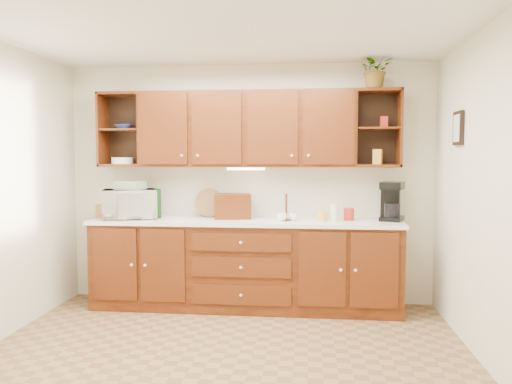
% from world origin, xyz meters
% --- Properties ---
extents(floor, '(4.00, 4.00, 0.00)m').
position_xyz_m(floor, '(0.00, 0.00, 0.00)').
color(floor, olive).
rests_on(floor, ground).
extents(ceiling, '(4.00, 4.00, 0.00)m').
position_xyz_m(ceiling, '(0.00, 0.00, 2.60)').
color(ceiling, white).
rests_on(ceiling, back_wall).
extents(back_wall, '(4.00, 0.00, 4.00)m').
position_xyz_m(back_wall, '(0.00, 1.75, 1.30)').
color(back_wall, beige).
rests_on(back_wall, floor).
extents(right_wall, '(0.00, 3.50, 3.50)m').
position_xyz_m(right_wall, '(2.00, 0.00, 1.30)').
color(right_wall, beige).
rests_on(right_wall, floor).
extents(base_cabinets, '(3.20, 0.60, 0.90)m').
position_xyz_m(base_cabinets, '(0.00, 1.45, 0.45)').
color(base_cabinets, '#341105').
rests_on(base_cabinets, floor).
extents(countertop, '(3.24, 0.64, 0.04)m').
position_xyz_m(countertop, '(0.00, 1.44, 0.92)').
color(countertop, white).
rests_on(countertop, base_cabinets).
extents(upper_cabinets, '(3.20, 0.33, 0.80)m').
position_xyz_m(upper_cabinets, '(0.01, 1.59, 1.89)').
color(upper_cabinets, '#341105').
rests_on(upper_cabinets, back_wall).
extents(undercabinet_light, '(0.40, 0.05, 0.02)m').
position_xyz_m(undercabinet_light, '(0.00, 1.53, 1.47)').
color(undercabinet_light, white).
rests_on(undercabinet_light, upper_cabinets).
extents(framed_picture, '(0.03, 0.24, 0.30)m').
position_xyz_m(framed_picture, '(1.98, 0.90, 1.85)').
color(framed_picture, black).
rests_on(framed_picture, right_wall).
extents(wicker_basket, '(0.28, 0.28, 0.14)m').
position_xyz_m(wicker_basket, '(-1.52, 1.47, 1.01)').
color(wicker_basket, olive).
rests_on(wicker_basket, countertop).
extents(microwave, '(0.65, 0.53, 0.31)m').
position_xyz_m(microwave, '(-1.23, 1.43, 1.10)').
color(microwave, beige).
rests_on(microwave, countertop).
extents(towel_stack, '(0.33, 0.28, 0.08)m').
position_xyz_m(towel_stack, '(-1.23, 1.43, 1.29)').
color(towel_stack, '#D5D264').
rests_on(towel_stack, microwave).
extents(wine_bottle, '(0.09, 0.09, 0.32)m').
position_xyz_m(wine_bottle, '(-0.94, 1.46, 1.10)').
color(wine_bottle, black).
rests_on(wine_bottle, countertop).
extents(woven_tray, '(0.32, 0.08, 0.31)m').
position_xyz_m(woven_tray, '(-0.42, 1.65, 0.95)').
color(woven_tray, olive).
rests_on(woven_tray, countertop).
extents(bread_box, '(0.42, 0.31, 0.27)m').
position_xyz_m(bread_box, '(-0.14, 1.52, 1.07)').
color(bread_box, '#341105').
rests_on(bread_box, countertop).
extents(mug_tree, '(0.23, 0.24, 0.28)m').
position_xyz_m(mug_tree, '(0.43, 1.43, 0.98)').
color(mug_tree, '#341105').
rests_on(mug_tree, countertop).
extents(canister_red, '(0.12, 0.12, 0.13)m').
position_xyz_m(canister_red, '(1.08, 1.50, 1.00)').
color(canister_red, '#AB2618').
rests_on(canister_red, countertop).
extents(canister_white, '(0.08, 0.08, 0.18)m').
position_xyz_m(canister_white, '(0.92, 1.42, 1.03)').
color(canister_white, white).
rests_on(canister_white, countertop).
extents(canister_yellow, '(0.11, 0.11, 0.10)m').
position_xyz_m(canister_yellow, '(0.81, 1.38, 0.99)').
color(canister_yellow, gold).
rests_on(canister_yellow, countertop).
extents(coffee_maker, '(0.29, 0.33, 0.40)m').
position_xyz_m(coffee_maker, '(1.52, 1.55, 1.13)').
color(coffee_maker, black).
rests_on(coffee_maker, countertop).
extents(bowl_stack, '(0.20, 0.20, 0.05)m').
position_xyz_m(bowl_stack, '(-1.34, 1.56, 1.92)').
color(bowl_stack, navy).
rests_on(bowl_stack, upper_cabinets).
extents(plate_stack, '(0.28, 0.28, 0.07)m').
position_xyz_m(plate_stack, '(-1.37, 1.56, 1.56)').
color(plate_stack, white).
rests_on(plate_stack, upper_cabinets).
extents(pantry_box_yellow, '(0.11, 0.10, 0.16)m').
position_xyz_m(pantry_box_yellow, '(1.37, 1.55, 1.60)').
color(pantry_box_yellow, gold).
rests_on(pantry_box_yellow, upper_cabinets).
extents(pantry_box_red, '(0.08, 0.07, 0.11)m').
position_xyz_m(pantry_box_red, '(1.43, 1.57, 1.96)').
color(pantry_box_red, '#AB2618').
rests_on(pantry_box_red, upper_cabinets).
extents(potted_plant, '(0.42, 0.39, 0.38)m').
position_xyz_m(potted_plant, '(1.33, 1.52, 2.48)').
color(potted_plant, '#999999').
rests_on(potted_plant, upper_cabinets).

